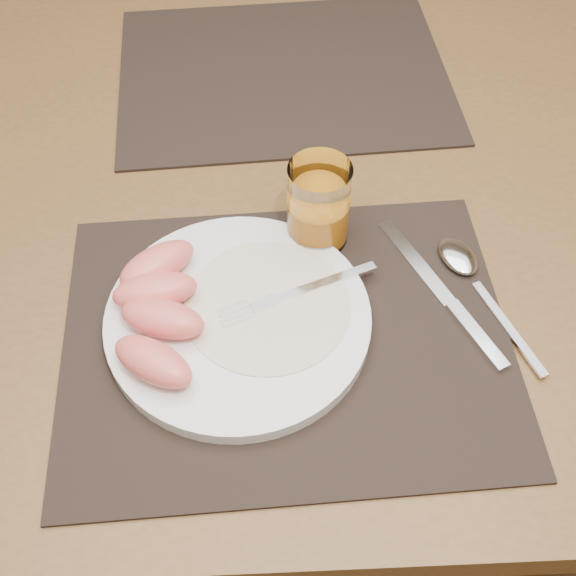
# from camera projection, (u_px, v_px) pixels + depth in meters

# --- Properties ---
(ground) EXTENTS (5.00, 5.00, 0.00)m
(ground) POSITION_uv_depth(u_px,v_px,m) (288.00, 453.00, 1.46)
(ground) COLOR brown
(ground) RESTS_ON ground
(table) EXTENTS (1.40, 0.90, 0.75)m
(table) POSITION_uv_depth(u_px,v_px,m) (288.00, 233.00, 0.93)
(table) COLOR brown
(table) RESTS_ON ground
(placemat_near) EXTENTS (0.47, 0.37, 0.00)m
(placemat_near) POSITION_uv_depth(u_px,v_px,m) (287.00, 338.00, 0.73)
(placemat_near) COLOR black
(placemat_near) RESTS_ON table
(placemat_far) EXTENTS (0.47, 0.38, 0.00)m
(placemat_far) POSITION_uv_depth(u_px,v_px,m) (283.00, 73.00, 1.00)
(placemat_far) COLOR black
(placemat_far) RESTS_ON table
(plate) EXTENTS (0.27, 0.27, 0.02)m
(plate) POSITION_uv_depth(u_px,v_px,m) (238.00, 319.00, 0.73)
(plate) COLOR white
(plate) RESTS_ON placemat_near
(plate_dressing) EXTENTS (0.17, 0.17, 0.00)m
(plate_dressing) POSITION_uv_depth(u_px,v_px,m) (267.00, 305.00, 0.73)
(plate_dressing) COLOR white
(plate_dressing) RESTS_ON plate
(fork) EXTENTS (0.17, 0.08, 0.00)m
(fork) POSITION_uv_depth(u_px,v_px,m) (285.00, 297.00, 0.74)
(fork) COLOR silver
(fork) RESTS_ON plate
(knife) EXTENTS (0.11, 0.21, 0.01)m
(knife) POSITION_uv_depth(u_px,v_px,m) (450.00, 303.00, 0.75)
(knife) COLOR silver
(knife) RESTS_ON placemat_near
(spoon) EXTENTS (0.09, 0.19, 0.01)m
(spoon) POSITION_uv_depth(u_px,v_px,m) (465.00, 266.00, 0.78)
(spoon) COLOR silver
(spoon) RESTS_ON placemat_near
(juice_glass) EXTENTS (0.07, 0.07, 0.10)m
(juice_glass) POSITION_uv_depth(u_px,v_px,m) (318.00, 209.00, 0.78)
(juice_glass) COLOR white
(juice_glass) RESTS_ON placemat_near
(grapefruit_wedges) EXTENTS (0.10, 0.20, 0.03)m
(grapefruit_wedges) POSITION_uv_depth(u_px,v_px,m) (157.00, 308.00, 0.71)
(grapefruit_wedges) COLOR #EE6D61
(grapefruit_wedges) RESTS_ON plate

